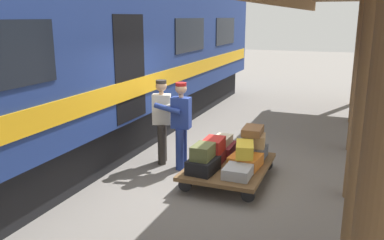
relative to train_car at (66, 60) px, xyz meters
The scene contains 17 objects.
ground_plane 3.86m from the train_car, behind, with size 60.00×60.00×0.00m, color slate.
train_car is the anchor object (origin of this frame).
luggage_cart 3.94m from the train_car, behind, with size 1.37×1.88×0.30m.
suitcase_orange_carryall 4.15m from the train_car, behind, with size 0.51×0.56×0.21m, color #CC6B23.
suitcase_gray_aluminum 4.20m from the train_car, behind, with size 0.44×0.49×0.18m, color #9EA0A5.
suitcase_slate_roller 4.18m from the train_car, behind, with size 0.50×0.54×0.22m, color #4C515B.
suitcase_burgundy_valise 3.59m from the train_car, behind, with size 0.39×0.56×0.21m, color maroon.
suitcase_maroon_trunk 3.63m from the train_car, behind, with size 0.48×0.63×0.19m, color maroon.
suitcase_black_hardshell 3.63m from the train_car, 169.85° to the left, with size 0.43×0.58×0.24m, color black.
suitcase_tan_vintage 4.12m from the train_car, behind, with size 0.40×0.39×0.23m, color tan.
suitcase_red_plastic 3.52m from the train_car, behind, with size 0.33×0.49×0.26m, color #AD231E.
suitcase_brown_leather 4.02m from the train_car, behind, with size 0.34×0.54×0.14m, color brown.
suitcase_cream_canvas 3.56m from the train_car, behind, with size 0.30×0.47×0.15m, color beige.
suitcase_yellow_case 4.05m from the train_car, behind, with size 0.30×0.56×0.23m, color gold.
suitcase_olive_duffel 3.52m from the train_car, behind, with size 0.31×0.46×0.24m, color brown.
porter_in_overalls 2.70m from the train_car, behind, with size 0.69×0.46×1.70m.
porter_by_door 2.32m from the train_car, behind, with size 0.73×0.57×1.70m.
Camera 1 is at (-2.15, 6.70, 2.90)m, focal length 37.68 mm.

